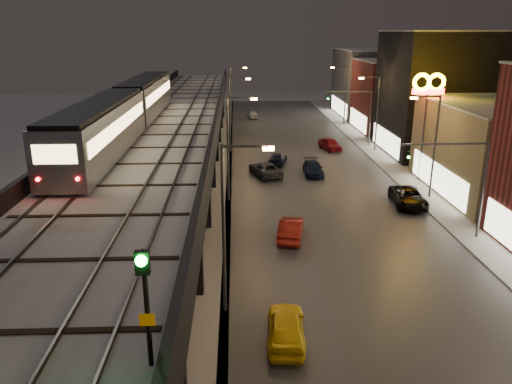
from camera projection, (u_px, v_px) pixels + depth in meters
name	position (u px, v px, depth m)	size (l,w,h in m)	color
road_surface	(315.00, 186.00, 47.50)	(17.00, 120.00, 0.06)	#46474D
sidewalk_right	(419.00, 184.00, 47.89)	(4.00, 120.00, 0.14)	#9FA1A8
under_viaduct_pavement	(173.00, 187.00, 46.97)	(11.00, 120.00, 0.06)	#9FA1A8
elevated_viaduct	(165.00, 136.00, 42.24)	(9.00, 100.00, 6.30)	black
viaduct_trackbed	(165.00, 127.00, 42.13)	(8.40, 100.00, 0.32)	#B2B7C1
viaduct_parapet_streetside	(216.00, 121.00, 42.19)	(0.30, 100.00, 1.10)	black
viaduct_parapet_far	(113.00, 121.00, 41.84)	(0.30, 100.00, 1.10)	black
building_c	(507.00, 150.00, 44.06)	(12.20, 15.20, 8.16)	#817655
building_d	(440.00, 94.00, 58.34)	(12.20, 13.20, 14.16)	black
building_e	(401.00, 96.00, 72.27)	(12.20, 12.20, 10.16)	maroon
building_f	(375.00, 83.00, 85.42)	(12.20, 16.20, 11.16)	#4B4C4E
streetlight_left_1	(229.00, 219.00, 24.67)	(2.57, 0.28, 9.00)	#38383A
streetlight_left_2	(231.00, 142.00, 41.78)	(2.57, 0.28, 9.00)	#38383A
streetlight_right_2	(432.00, 140.00, 42.47)	(2.56, 0.28, 9.00)	#38383A
streetlight_left_3	(232.00, 109.00, 58.89)	(2.57, 0.28, 9.00)	#38383A
streetlight_right_3	(375.00, 109.00, 59.57)	(2.56, 0.28, 9.00)	#38383A
streetlight_left_4	(232.00, 92.00, 76.00)	(2.57, 0.28, 9.00)	#38383A
streetlight_right_4	(344.00, 91.00, 76.68)	(2.56, 0.28, 9.00)	#38383A
traffic_light_rig_a	(468.00, 178.00, 34.10)	(6.10, 0.34, 7.00)	#38383A
traffic_light_rig_b	(362.00, 111.00, 62.61)	(6.10, 0.34, 7.00)	#38383A
subway_train	(127.00, 109.00, 39.06)	(2.76, 33.20, 3.29)	gray
rail_signal	(145.00, 286.00, 10.99)	(0.35, 0.43, 2.98)	black
car_taxi	(286.00, 328.00, 23.52)	(1.77, 4.41, 1.50)	yellow
car_near_white	(291.00, 229.00, 35.21)	(1.55, 4.44, 1.46)	maroon
car_mid_silver	(265.00, 170.00, 50.50)	(2.30, 4.99, 1.39)	#3D4046
car_mid_dark	(277.00, 159.00, 54.93)	(1.71, 4.22, 1.22)	black
car_far_white	(252.00, 115.00, 83.78)	(1.49, 3.70, 1.26)	silver
car_onc_dark	(408.00, 198.00, 41.80)	(2.48, 5.37, 1.49)	black
car_onc_white	(313.00, 169.00, 50.88)	(1.86, 4.57, 1.33)	black
car_onc_red	(330.00, 144.00, 61.44)	(1.74, 4.32, 1.47)	maroon
sign_mcdonalds	(428.00, 94.00, 46.59)	(3.08, 0.43, 10.39)	#38383A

